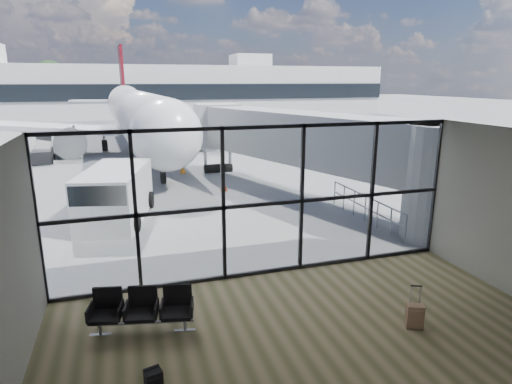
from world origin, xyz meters
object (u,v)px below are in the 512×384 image
seating_row (142,307)px  service_van (115,194)px  belt_loader (43,155)px  suitcase (415,316)px  airliner (137,113)px  backpack (154,381)px

seating_row → service_van: size_ratio=0.44×
seating_row → belt_loader: belt_loader is taller
suitcase → service_van: bearing=146.1°
seating_row → belt_loader: bearing=115.5°
suitcase → service_van: 12.59m
seating_row → belt_loader: (-5.72, 24.18, -0.04)m
airliner → belt_loader: bearing=-146.5°
backpack → suitcase: 6.06m
backpack → belt_loader: belt_loader is taller
suitcase → service_van: size_ratio=0.20×
backpack → service_van: service_van is taller
seating_row → suitcase: suitcase is taller
service_van → backpack: bearing=-73.1°
seating_row → belt_loader: 24.85m
backpack → airliner: bearing=73.2°
seating_row → airliner: 29.37m
seating_row → backpack: size_ratio=4.93×
suitcase → seating_row: bearing=-173.1°
suitcase → backpack: bearing=-152.9°
backpack → suitcase: bearing=-11.4°
airliner → seating_row: bearing=-95.2°
seating_row → airliner: airliner is taller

